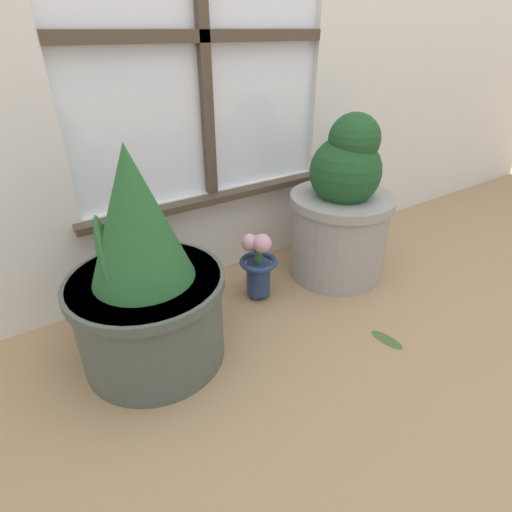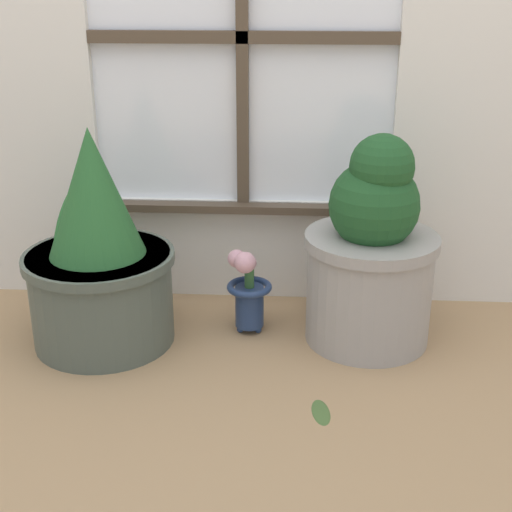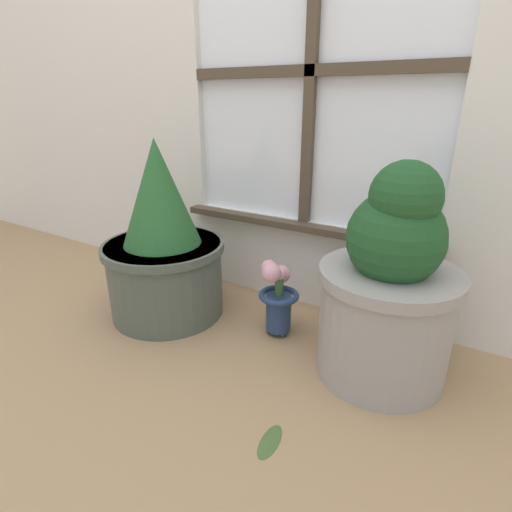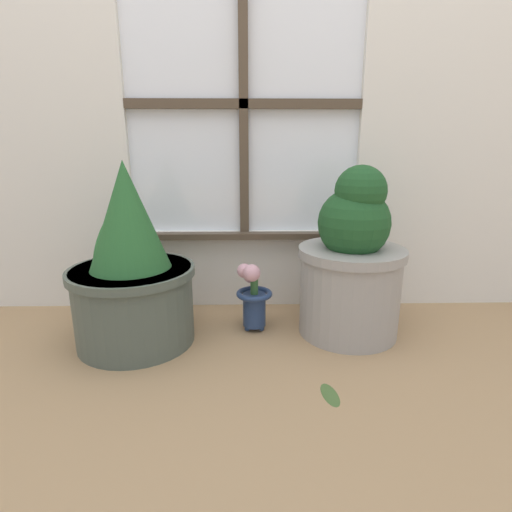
# 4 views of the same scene
# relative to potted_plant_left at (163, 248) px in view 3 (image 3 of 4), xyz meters

# --- Properties ---
(ground_plane) EXTENTS (10.00, 10.00, 0.00)m
(ground_plane) POSITION_rel_potted_plant_left_xyz_m (0.38, -0.32, -0.25)
(ground_plane) COLOR tan
(potted_plant_left) EXTENTS (0.42, 0.42, 0.62)m
(potted_plant_left) POSITION_rel_potted_plant_left_xyz_m (0.00, 0.00, 0.00)
(potted_plant_left) COLOR #4C564C
(potted_plant_left) RESTS_ON ground_plane
(potted_plant_right) EXTENTS (0.37, 0.37, 0.61)m
(potted_plant_right) POSITION_rel_potted_plant_left_xyz_m (0.76, 0.05, 0.01)
(potted_plant_right) COLOR #9E9993
(potted_plant_right) RESTS_ON ground_plane
(flower_vase) EXTENTS (0.13, 0.13, 0.26)m
(flower_vase) POSITION_rel_potted_plant_left_xyz_m (0.41, 0.08, -0.11)
(flower_vase) COLOR navy
(flower_vase) RESTS_ON ground_plane
(fallen_leaf) EXTENTS (0.06, 0.11, 0.01)m
(fallen_leaf) POSITION_rel_potted_plant_left_xyz_m (0.62, -0.33, -0.25)
(fallen_leaf) COLOR #476633
(fallen_leaf) RESTS_ON ground_plane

